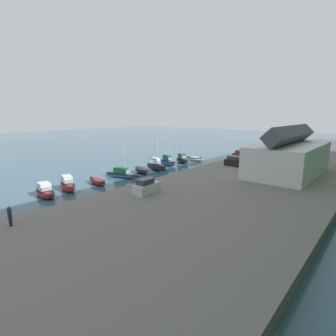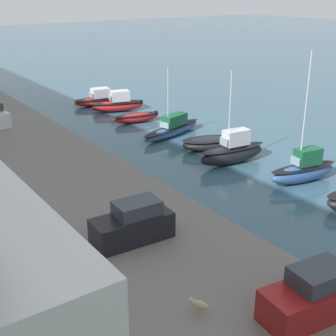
# 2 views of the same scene
# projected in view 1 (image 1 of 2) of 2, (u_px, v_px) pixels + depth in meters

# --- Properties ---
(ground_plane) EXTENTS (320.00, 320.00, 0.00)m
(ground_plane) POSITION_uv_depth(u_px,v_px,m) (147.00, 170.00, 60.21)
(ground_plane) COLOR #385B70
(quay_promenade) EXTENTS (100.10, 26.97, 1.71)m
(quay_promenade) POSITION_uv_depth(u_px,v_px,m) (250.00, 185.00, 44.46)
(quay_promenade) COLOR slate
(quay_promenade) RESTS_ON ground_plane
(harbor_clubhouse) EXTENTS (20.88, 9.99, 9.04)m
(harbor_clubhouse) POSITION_uv_depth(u_px,v_px,m) (289.00, 157.00, 48.75)
(harbor_clubhouse) COLOR white
(harbor_clubhouse) RESTS_ON quay_promenade
(moored_boat_0) EXTENTS (3.20, 5.05, 1.19)m
(moored_boat_0) POSITION_uv_depth(u_px,v_px,m) (195.00, 159.00, 72.21)
(moored_boat_0) COLOR white
(moored_boat_0) RESTS_ON ground_plane
(moored_boat_1) EXTENTS (3.35, 5.20, 10.11)m
(moored_boat_1) POSITION_uv_depth(u_px,v_px,m) (182.00, 160.00, 69.02)
(moored_boat_1) COLOR black
(moored_boat_1) RESTS_ON ground_plane
(moored_boat_2) EXTENTS (2.44, 6.16, 9.94)m
(moored_boat_2) POSITION_uv_depth(u_px,v_px,m) (167.00, 162.00, 65.52)
(moored_boat_2) COLOR #33568E
(moored_boat_2) RESTS_ON ground_plane
(moored_boat_3) EXTENTS (2.15, 6.58, 7.90)m
(moored_boat_3) POSITION_uv_depth(u_px,v_px,m) (156.00, 166.00, 59.86)
(moored_boat_3) COLOR black
(moored_boat_3) RESTS_ON ground_plane
(moored_boat_4) EXTENTS (3.83, 5.53, 1.21)m
(moored_boat_4) POSITION_uv_depth(u_px,v_px,m) (142.00, 170.00, 57.40)
(moored_boat_4) COLOR black
(moored_boat_4) RESTS_ON ground_plane
(moored_boat_5) EXTENTS (3.98, 8.61, 6.92)m
(moored_boat_5) POSITION_uv_depth(u_px,v_px,m) (122.00, 174.00, 53.21)
(moored_boat_5) COLOR #33568E
(moored_boat_5) RESTS_ON ground_plane
(moored_boat_6) EXTENTS (2.37, 5.42, 0.99)m
(moored_boat_6) POSITION_uv_depth(u_px,v_px,m) (97.00, 181.00, 48.33)
(moored_boat_6) COLOR red
(moored_boat_6) RESTS_ON ground_plane
(moored_boat_7) EXTENTS (3.72, 6.65, 2.47)m
(moored_boat_7) POSITION_uv_depth(u_px,v_px,m) (68.00, 185.00, 44.70)
(moored_boat_7) COLOR red
(moored_boat_7) RESTS_ON ground_plane
(moored_boat_8) EXTENTS (3.21, 6.63, 2.13)m
(moored_boat_8) POSITION_uv_depth(u_px,v_px,m) (45.00, 191.00, 41.37)
(moored_boat_8) COLOR red
(moored_boat_8) RESTS_ON ground_plane
(parked_car_0) EXTENTS (2.29, 4.39, 2.16)m
(parked_car_0) POSITION_uv_depth(u_px,v_px,m) (241.00, 155.00, 65.11)
(parked_car_0) COLOR maroon
(parked_car_0) RESTS_ON quay_promenade
(parked_car_1) EXTENTS (4.34, 2.17, 2.16)m
(parked_car_1) POSITION_uv_depth(u_px,v_px,m) (147.00, 187.00, 37.10)
(parked_car_1) COLOR silver
(parked_car_1) RESTS_ON quay_promenade
(parked_car_2) EXTENTS (2.05, 4.30, 2.16)m
(parked_car_2) POSITION_uv_depth(u_px,v_px,m) (234.00, 162.00, 56.48)
(parked_car_2) COLOR black
(parked_car_2) RESTS_ON quay_promenade
(pickup_truck_1) EXTENTS (2.37, 4.88, 1.90)m
(pickup_truck_1) POSITION_uv_depth(u_px,v_px,m) (271.00, 153.00, 70.57)
(pickup_truck_1) COLOR silver
(pickup_truck_1) RESTS_ON quay_promenade
(person_on_quay) EXTENTS (0.40, 0.40, 2.14)m
(person_on_quay) POSITION_uv_depth(u_px,v_px,m) (10.00, 216.00, 26.17)
(person_on_quay) COLOR #232838
(person_on_quay) RESTS_ON quay_promenade
(dog_on_quay) EXTENTS (0.86, 0.62, 0.68)m
(dog_on_quay) POSITION_uv_depth(u_px,v_px,m) (251.00, 160.00, 60.89)
(dog_on_quay) COLOR tan
(dog_on_quay) RESTS_ON quay_promenade
(mooring_buoy_0) EXTENTS (0.64, 0.64, 0.64)m
(mooring_buoy_0) POSITION_uv_depth(u_px,v_px,m) (180.00, 155.00, 79.88)
(mooring_buoy_0) COLOR yellow
(mooring_buoy_0) RESTS_ON ground_plane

